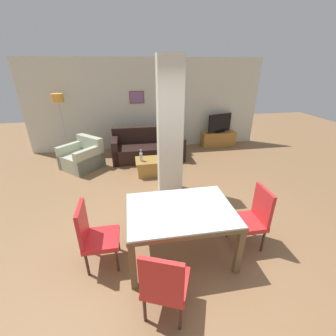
# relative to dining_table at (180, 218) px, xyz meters

# --- Properties ---
(ground_plane) EXTENTS (18.00, 18.00, 0.00)m
(ground_plane) POSITION_rel_dining_table_xyz_m (0.00, 0.00, -0.61)
(ground_plane) COLOR olive
(back_wall) EXTENTS (7.20, 0.09, 2.70)m
(back_wall) POSITION_rel_dining_table_xyz_m (-0.00, 4.69, 0.74)
(back_wall) COLOR silver
(back_wall) RESTS_ON ground_plane
(divider_pillar) EXTENTS (0.48, 0.31, 2.70)m
(divider_pillar) POSITION_rel_dining_table_xyz_m (0.18, 1.79, 0.74)
(divider_pillar) COLOR silver
(divider_pillar) RESTS_ON ground_plane
(dining_table) EXTENTS (1.44, 1.03, 0.77)m
(dining_table) POSITION_rel_dining_table_xyz_m (0.00, 0.00, 0.00)
(dining_table) COLOR brown
(dining_table) RESTS_ON ground_plane
(dining_chair_near_left) EXTENTS (0.60, 0.60, 0.95)m
(dining_chair_near_left) POSITION_rel_dining_table_xyz_m (-0.36, -0.87, -0.10)
(dining_chair_near_left) COLOR red
(dining_chair_near_left) RESTS_ON ground_plane
(dining_chair_head_right) EXTENTS (0.46, 0.46, 0.95)m
(dining_chair_head_right) POSITION_rel_dining_table_xyz_m (1.09, 0.00, -0.10)
(dining_chair_head_right) COLOR red
(dining_chair_head_right) RESTS_ON ground_plane
(dining_chair_head_left) EXTENTS (0.46, 0.46, 0.95)m
(dining_chair_head_left) POSITION_rel_dining_table_xyz_m (-1.15, 0.00, -0.10)
(dining_chair_head_left) COLOR red
(dining_chair_head_left) RESTS_ON ground_plane
(sofa) EXTENTS (2.00, 0.87, 0.86)m
(sofa) POSITION_rel_dining_table_xyz_m (-0.11, 3.69, -0.31)
(sofa) COLOR black
(sofa) RESTS_ON ground_plane
(armchair) EXTENTS (1.20, 1.20, 0.79)m
(armchair) POSITION_rel_dining_table_xyz_m (-1.88, 3.34, -0.33)
(armchair) COLOR #B5BCA1
(armchair) RESTS_ON ground_plane
(coffee_table) EXTENTS (0.62, 0.55, 0.39)m
(coffee_table) POSITION_rel_dining_table_xyz_m (-0.20, 2.65, -0.41)
(coffee_table) COLOR #A67B37
(coffee_table) RESTS_ON ground_plane
(bottle) EXTENTS (0.08, 0.08, 0.30)m
(bottle) POSITION_rel_dining_table_xyz_m (-0.38, 2.61, -0.11)
(bottle) COLOR #B2B7BC
(bottle) RESTS_ON coffee_table
(tv_stand) EXTENTS (1.11, 0.40, 0.47)m
(tv_stand) POSITION_rel_dining_table_xyz_m (2.30, 4.41, -0.38)
(tv_stand) COLOR #AA7430
(tv_stand) RESTS_ON ground_plane
(tv_screen) EXTENTS (0.84, 0.31, 0.59)m
(tv_screen) POSITION_rel_dining_table_xyz_m (2.30, 4.41, 0.15)
(tv_screen) COLOR black
(tv_screen) RESTS_ON tv_stand
(floor_lamp) EXTENTS (0.31, 0.31, 1.80)m
(floor_lamp) POSITION_rel_dining_table_xyz_m (-2.46, 4.27, 0.90)
(floor_lamp) COLOR #B7B7BC
(floor_lamp) RESTS_ON ground_plane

